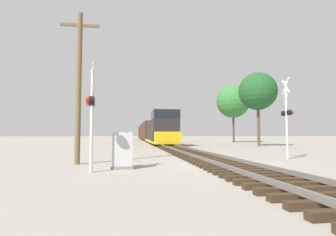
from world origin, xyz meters
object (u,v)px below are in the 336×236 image
at_px(crossing_signal_far, 287,114).
at_px(tree_mid_background, 233,101).
at_px(crossing_signal_near, 91,106).
at_px(utility_pole, 79,84).
at_px(freight_train, 149,132).
at_px(relay_cabinet, 123,151).
at_px(tree_far_right, 258,91).

height_order(crossing_signal_far, tree_mid_background, tree_mid_background).
height_order(crossing_signal_near, utility_pole, utility_pole).
relative_size(freight_train, utility_pole, 8.57).
bearing_deg(utility_pole, relay_cabinet, -42.42).
xyz_separation_m(crossing_signal_near, relay_cabinet, (1.14, 0.86, -1.70)).
bearing_deg(crossing_signal_near, utility_pole, -166.91).
distance_m(crossing_signal_far, relay_cabinet, 9.74).
relative_size(crossing_signal_far, tree_mid_background, 0.45).
xyz_separation_m(crossing_signal_far, tree_far_right, (6.20, 15.37, 3.98)).
bearing_deg(utility_pole, tree_far_right, 43.17).
height_order(freight_train, utility_pole, utility_pole).
xyz_separation_m(freight_train, utility_pole, (-6.55, -46.48, 1.76)).
xyz_separation_m(crossing_signal_near, crossing_signal_far, (10.24, 3.80, 0.10)).
bearing_deg(crossing_signal_far, crossing_signal_near, 117.91).
distance_m(relay_cabinet, utility_pole, 4.19).
xyz_separation_m(crossing_signal_near, tree_far_right, (16.45, 19.18, 4.08)).
bearing_deg(freight_train, relay_cabinet, -95.21).
relative_size(relay_cabinet, utility_pole, 0.20).
bearing_deg(tree_mid_background, freight_train, 131.99).
relative_size(freight_train, tree_mid_background, 6.09).
bearing_deg(tree_mid_background, relay_cabinet, -118.86).
bearing_deg(crossing_signal_near, crossing_signal_far, 103.90).
height_order(utility_pole, tree_far_right, tree_far_right).
height_order(relay_cabinet, tree_mid_background, tree_mid_background).
xyz_separation_m(utility_pole, tree_mid_background, (20.37, 31.13, 3.45)).
bearing_deg(tree_mid_background, crossing_signal_far, -106.85).
relative_size(crossing_signal_near, utility_pole, 0.55).
bearing_deg(crossing_signal_near, relay_cabinet, 120.65).
bearing_deg(freight_train, utility_pole, -98.02).
height_order(crossing_signal_far, relay_cabinet, crossing_signal_far).
height_order(crossing_signal_near, crossing_signal_far, crossing_signal_far).
bearing_deg(relay_cabinet, freight_train, 84.79).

